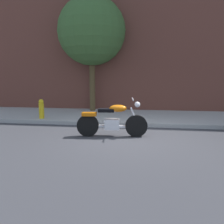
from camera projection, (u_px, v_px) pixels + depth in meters
ground_plane at (130, 139)px, 7.04m from camera, size 60.00×60.00×0.00m
sidewalk at (135, 117)px, 10.21m from camera, size 22.11×3.27×0.14m
building_facade at (138, 10)px, 11.30m from camera, size 22.11×0.50×9.68m
motorcycle at (112, 121)px, 7.26m from camera, size 2.14×0.70×1.16m
street_tree at (92, 31)px, 11.03m from camera, size 3.13×3.13×5.39m
fire_hydrant at (41, 110)px, 9.47m from camera, size 0.20×0.20×0.91m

